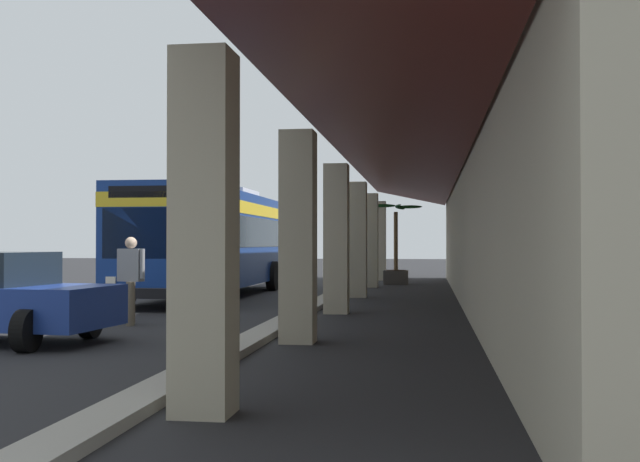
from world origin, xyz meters
TOP-DOWN VIEW (x-y plane):
  - ground at (0.00, 8.00)m, footprint 120.00×120.00m
  - curb_strip at (-0.85, 4.31)m, footprint 38.27×0.50m
  - transit_bus at (-3.35, 0.62)m, footprint 11.23×2.89m
  - pedestrian at (4.89, 1.31)m, footprint 0.47×0.65m
  - potted_palm at (-10.99, 5.89)m, footprint 1.73×2.06m

SIDE VIEW (x-z plane):
  - ground at x=0.00m, z-range 0.00..0.00m
  - curb_strip at x=-0.85m, z-range 0.00..0.12m
  - potted_palm at x=-10.99m, z-range -0.90..2.28m
  - pedestrian at x=4.89m, z-range 0.11..1.85m
  - transit_bus at x=-3.35m, z-range 0.18..3.52m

